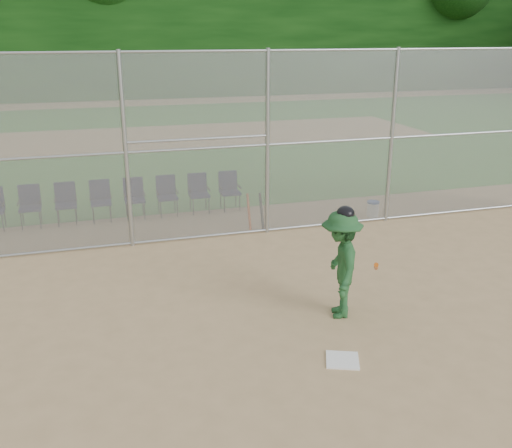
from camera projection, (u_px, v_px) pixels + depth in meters
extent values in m
plane|color=tan|center=(306.00, 351.00, 8.12)|extent=(100.00, 100.00, 0.00)
plane|color=#286C20|center=(153.00, 137.00, 24.46)|extent=(100.00, 100.00, 0.00)
plane|color=tan|center=(153.00, 137.00, 24.46)|extent=(24.00, 24.00, 0.00)
cube|color=gray|center=(222.00, 147.00, 12.02)|extent=(16.00, 0.02, 4.00)
cylinder|color=#9EA3A8|center=(220.00, 51.00, 11.40)|extent=(16.00, 0.05, 0.05)
cube|color=black|center=(118.00, 13.00, 38.13)|extent=(80.00, 5.00, 11.00)
cube|color=white|center=(342.00, 360.00, 7.88)|extent=(0.58, 0.58, 0.02)
imported|color=#1F4F26|center=(341.00, 264.00, 8.89)|extent=(0.94, 1.26, 1.74)
ellipsoid|color=black|center=(343.00, 213.00, 8.62)|extent=(0.27, 0.30, 0.23)
cylinder|color=#D75914|center=(376.00, 266.00, 8.61)|extent=(0.45, 0.72, 0.43)
cylinder|color=white|center=(373.00, 210.00, 14.00)|extent=(0.28, 0.28, 0.34)
cylinder|color=#2547A1|center=(373.00, 202.00, 13.94)|extent=(0.30, 0.30, 0.04)
cylinder|color=#D84C14|center=(249.00, 212.00, 12.98)|extent=(0.06, 0.31, 0.83)
cylinder|color=black|center=(261.00, 211.00, 13.06)|extent=(0.06, 0.34, 0.82)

